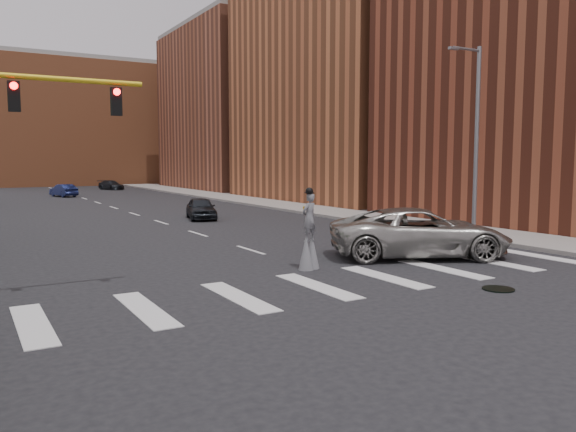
# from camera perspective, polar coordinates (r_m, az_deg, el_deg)

# --- Properties ---
(ground_plane) EXTENTS (160.00, 160.00, 0.00)m
(ground_plane) POSITION_cam_1_polar(r_m,az_deg,el_deg) (16.70, 8.58, -7.24)
(ground_plane) COLOR black
(ground_plane) RESTS_ON ground
(sidewalk_right) EXTENTS (5.00, 90.00, 0.18)m
(sidewalk_right) POSITION_cam_1_polar(r_m,az_deg,el_deg) (44.14, 0.87, 1.00)
(sidewalk_right) COLOR gray
(sidewalk_right) RESTS_ON ground
(manhole) EXTENTS (0.90, 0.90, 0.04)m
(manhole) POSITION_cam_1_polar(r_m,az_deg,el_deg) (17.40, 20.58, -6.96)
(manhole) COLOR black
(manhole) RESTS_ON ground
(building_mid) EXTENTS (16.00, 22.00, 24.00)m
(building_mid) POSITION_cam_1_polar(r_m,az_deg,el_deg) (54.11, 6.97, 14.48)
(building_mid) COLOR #B86339
(building_mid) RESTS_ON ground
(building_far) EXTENTS (16.00, 22.00, 20.00)m
(building_far) POSITION_cam_1_polar(r_m,az_deg,el_deg) (74.31, -4.50, 10.55)
(building_far) COLOR #9C5339
(building_far) RESTS_ON ground
(building_backdrop) EXTENTS (26.00, 14.00, 18.00)m
(building_backdrop) POSITION_cam_1_polar(r_m,az_deg,el_deg) (92.25, -20.30, 8.65)
(building_backdrop) COLOR #B86339
(building_backdrop) RESTS_ON ground
(streetlight) EXTENTS (2.05, 0.20, 9.00)m
(streetlight) POSITION_cam_1_polar(r_m,az_deg,el_deg) (28.22, 18.49, 7.80)
(streetlight) COLOR slate
(streetlight) RESTS_ON ground
(stilt_performer) EXTENTS (0.82, 0.62, 2.80)m
(stilt_performer) POSITION_cam_1_polar(r_m,az_deg,el_deg) (19.13, 2.16, -2.25)
(stilt_performer) COLOR black
(stilt_performer) RESTS_ON ground
(suv_crossing) EXTENTS (7.50, 5.85, 1.89)m
(suv_crossing) POSITION_cam_1_polar(r_m,az_deg,el_deg) (22.15, 13.25, -1.65)
(suv_crossing) COLOR #A5A39C
(suv_crossing) RESTS_ON ground
(car_near) EXTENTS (2.56, 4.31, 1.38)m
(car_near) POSITION_cam_1_polar(r_m,az_deg,el_deg) (35.80, -8.83, 0.79)
(car_near) COLOR black
(car_near) RESTS_ON ground
(car_mid) EXTENTS (2.36, 4.07, 1.27)m
(car_mid) POSITION_cam_1_polar(r_m,az_deg,el_deg) (61.27, -21.85, 2.42)
(car_mid) COLOR #161E4E
(car_mid) RESTS_ON ground
(car_far) EXTENTS (2.90, 4.35, 1.17)m
(car_far) POSITION_cam_1_polar(r_m,az_deg,el_deg) (73.76, -17.53, 3.02)
(car_far) COLOR black
(car_far) RESTS_ON ground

